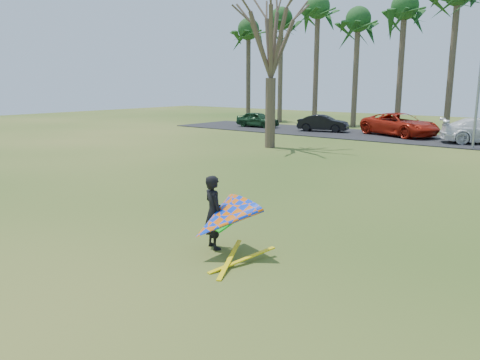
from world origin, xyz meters
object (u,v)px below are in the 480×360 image
Objects in this scene: car_1 at (323,123)px; car_2 at (400,125)px; car_0 at (258,119)px; bare_tree_left at (271,31)px; kite_flyer at (220,219)px.

car_1 is 6.00m from car_2.
car_0 is at bearing 117.50° from car_2.
bare_tree_left is 2.42× the size of car_1.
car_1 is 0.67× the size of car_2.
kite_flyer is (5.52, -26.58, -0.04)m from car_2.
kite_flyer is at bearing -145.07° from car_2.
car_2 reaches higher than car_0.
car_0 is 12.38m from car_2.
car_0 is at bearing 124.84° from kite_flyer.
car_0 is 0.65× the size of car_2.
bare_tree_left is 19.47m from kite_flyer.
car_2 is 2.51× the size of kite_flyer.
car_1 is at bearing 119.96° from car_2.
car_1 is (-1.84, 10.08, -6.20)m from bare_tree_left.
bare_tree_left is 4.06× the size of kite_flyer.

